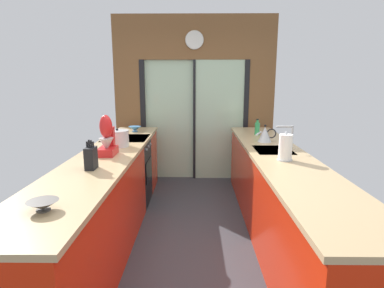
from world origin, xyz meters
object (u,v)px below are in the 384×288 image
at_px(stand_mixer, 107,140).
at_px(soap_bottle, 257,128).
at_px(oven_range, 128,171).
at_px(stock_pot, 117,138).
at_px(paper_towel_roll, 285,148).
at_px(kettle, 265,134).
at_px(mixing_bowl_far, 135,129).
at_px(knife_block, 91,158).
at_px(mixing_bowl_near, 43,205).

xyz_separation_m(stand_mixer, soap_bottle, (1.78, 1.22, -0.07)).
relative_size(oven_range, stand_mixer, 2.19).
xyz_separation_m(stock_pot, paper_towel_roll, (1.78, -0.62, 0.03)).
bearing_deg(oven_range, kettle, -7.70).
bearing_deg(paper_towel_roll, stand_mixer, 173.65).
bearing_deg(oven_range, stock_pot, -88.02).
height_order(stand_mixer, stock_pot, stand_mixer).
distance_m(stock_pot, kettle, 1.81).
height_order(mixing_bowl_far, knife_block, knife_block).
bearing_deg(knife_block, oven_range, 90.72).
bearing_deg(stand_mixer, mixing_bowl_far, 90.00).
bearing_deg(mixing_bowl_far, mixing_bowl_near, -90.00).
bearing_deg(stand_mixer, stock_pot, 90.00).
bearing_deg(oven_range, soap_bottle, 8.16).
bearing_deg(mixing_bowl_near, paper_towel_roll, 34.26).
bearing_deg(soap_bottle, stock_pot, -156.03).
bearing_deg(knife_block, soap_bottle, 44.26).
bearing_deg(mixing_bowl_near, mixing_bowl_far, 90.00).
bearing_deg(knife_block, mixing_bowl_near, -90.00).
distance_m(mixing_bowl_near, stock_pot, 1.84).
xyz_separation_m(stand_mixer, paper_towel_roll, (1.78, -0.20, -0.03)).
height_order(stock_pot, paper_towel_roll, paper_towel_roll).
height_order(oven_range, kettle, kettle).
distance_m(mixing_bowl_far, knife_block, 2.00).
bearing_deg(oven_range, mixing_bowl_far, 88.00).
bearing_deg(knife_block, paper_towel_roll, 10.18).
distance_m(stand_mixer, paper_towel_roll, 1.79).
relative_size(knife_block, paper_towel_roll, 0.92).
bearing_deg(stand_mixer, soap_bottle, 34.35).
distance_m(mixing_bowl_far, stock_pot, 1.06).
relative_size(mixing_bowl_far, kettle, 0.73).
height_order(soap_bottle, paper_towel_roll, paper_towel_roll).
bearing_deg(kettle, soap_bottle, 90.26).
bearing_deg(paper_towel_roll, stock_pot, 160.69).
height_order(mixing_bowl_far, paper_towel_roll, paper_towel_roll).
distance_m(oven_range, stand_mixer, 1.15).
height_order(mixing_bowl_far, stock_pot, stock_pot).
bearing_deg(mixing_bowl_far, soap_bottle, -8.61).
relative_size(mixing_bowl_far, paper_towel_roll, 0.67).
bearing_deg(stand_mixer, kettle, 21.87).
bearing_deg(knife_block, mixing_bowl_far, 90.00).
distance_m(knife_block, stock_pot, 0.94).
bearing_deg(stand_mixer, mixing_bowl_near, -90.00).
bearing_deg(stand_mixer, paper_towel_roll, -6.35).
xyz_separation_m(mixing_bowl_near, knife_block, (-0.00, 0.89, 0.07)).
xyz_separation_m(mixing_bowl_far, soap_bottle, (1.78, -0.27, 0.05)).
relative_size(stock_pot, soap_bottle, 1.19).
bearing_deg(mixing_bowl_near, knife_block, 90.00).
bearing_deg(kettle, stock_pot, -170.76).
bearing_deg(stock_pot, paper_towel_roll, -19.31).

